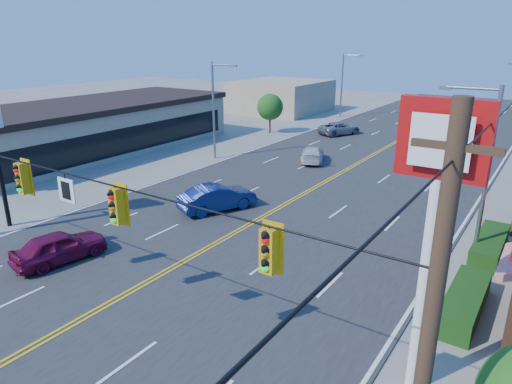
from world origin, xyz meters
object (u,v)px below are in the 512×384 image
Objects in this scene: signal_span at (44,200)px; car_silver at (339,129)px; kfc_pylon at (436,195)px; car_white at (313,155)px; car_magenta at (60,248)px; car_blue at (218,199)px.

car_silver is at bearing 99.34° from signal_span.
kfc_pylon is 1.96× the size of car_white.
car_magenta is at bearing 62.77° from car_white.
car_magenta is at bearing 103.01° from car_blue.
signal_span is 5.60× the size of car_white.
car_magenta is 22.55m from car_white.
car_silver is at bearing -78.03° from car_magenta.
signal_span is at bearing -160.22° from kfc_pylon.
car_white is (-3.30, 25.54, -4.25)m from signal_span.
signal_span reaches higher than car_white.
car_white is (-0.53, 13.29, -0.14)m from car_blue.
car_silver is (-1.47, 34.15, -0.05)m from car_magenta.
car_blue is at bearing 102.74° from signal_span.
signal_span is 5.80× the size of car_magenta.
signal_span is at bearing 124.20° from car_silver.
car_magenta reaches higher than car_silver.
car_silver is at bearing -57.87° from car_blue.
signal_span reaches higher than car_silver.
car_magenta is 9.42m from car_blue.
signal_span reaches higher than kfc_pylon.
kfc_pylon is 1.81× the size of car_blue.
signal_span is 13.22m from car_blue.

